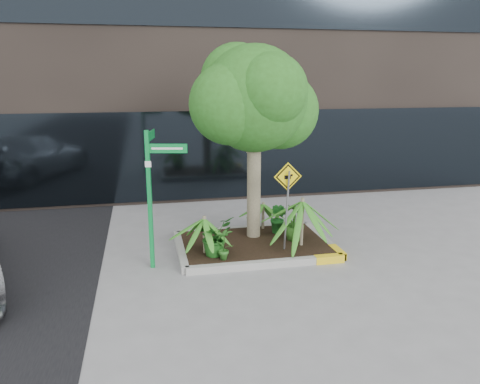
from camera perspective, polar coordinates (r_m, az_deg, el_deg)
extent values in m
plane|color=gray|center=(10.01, 1.00, -7.56)|extent=(80.00, 80.00, 0.00)
cube|color=#9E9E99|center=(11.31, 0.40, -4.59)|extent=(3.20, 0.15, 0.15)
cube|color=#9E9E99|center=(9.31, 3.32, -8.79)|extent=(3.20, 0.15, 0.15)
cube|color=#9E9E99|center=(10.06, -7.24, -7.09)|extent=(0.15, 2.20, 0.15)
cube|color=#9E9E99|center=(10.77, 10.07, -5.78)|extent=(0.15, 2.20, 0.15)
cube|color=yellow|center=(9.71, 10.83, -8.04)|extent=(0.60, 0.17, 0.15)
cube|color=black|center=(10.28, 1.72, -6.25)|extent=(3.05, 2.05, 0.06)
cylinder|color=gray|center=(10.31, 1.70, 1.31)|extent=(0.30, 0.30, 2.83)
cylinder|color=gray|center=(10.16, 2.26, 7.05)|extent=(0.54, 0.15, 0.92)
sphere|color=#275F1B|center=(10.08, 1.78, 11.30)|extent=(2.26, 2.26, 2.26)
sphere|color=#275F1B|center=(10.54, 4.94, 9.83)|extent=(1.70, 1.70, 1.70)
sphere|color=#275F1B|center=(9.78, -1.24, 10.67)|extent=(1.70, 1.70, 1.70)
sphere|color=#275F1B|center=(9.57, 3.72, 12.27)|extent=(1.51, 1.51, 1.51)
sphere|color=#275F1B|center=(10.47, -0.38, 13.47)|extent=(1.60, 1.60, 1.60)
cylinder|color=gray|center=(10.01, 7.56, -3.58)|extent=(0.07, 0.07, 1.05)
cylinder|color=gray|center=(9.57, -4.35, -5.18)|extent=(0.07, 0.07, 0.78)
cylinder|color=gray|center=(11.07, 2.82, -2.86)|extent=(0.07, 0.07, 0.65)
imported|color=#1A5317|center=(9.43, -3.12, -5.39)|extent=(1.00, 1.00, 0.80)
imported|color=#2F681F|center=(10.36, 6.68, -3.67)|extent=(0.50, 0.50, 0.80)
imported|color=#296820|center=(9.22, -1.97, -6.31)|extent=(0.42, 0.42, 0.65)
imported|color=#1D6521|center=(10.74, 4.70, -3.20)|extent=(0.54, 0.54, 0.72)
cube|color=#0D933D|center=(9.08, -10.94, -1.10)|extent=(0.09, 0.09, 2.70)
cube|color=#0D933D|center=(8.81, -8.89, 5.27)|extent=(0.74, 0.18, 0.17)
cube|color=#0D933D|center=(9.20, -10.85, 6.77)|extent=(0.18, 0.74, 0.17)
cube|color=white|center=(8.79, -8.89, 5.26)|extent=(0.57, 0.13, 0.04)
cube|color=white|center=(9.20, -10.95, 6.77)|extent=(0.13, 0.57, 0.04)
cube|color=white|center=(8.88, -11.15, 3.35)|extent=(0.11, 0.03, 0.12)
cylinder|color=slate|center=(9.53, 5.71, -2.35)|extent=(0.04, 0.27, 1.70)
cube|color=yellow|center=(9.33, 5.85, 1.88)|extent=(0.57, 0.02, 0.57)
cube|color=black|center=(9.32, 5.87, 1.87)|extent=(0.51, 0.01, 0.51)
cube|color=yellow|center=(9.32, 5.88, 1.87)|extent=(0.43, 0.01, 0.43)
cube|color=black|center=(9.32, 5.83, 1.80)|extent=(0.14, 0.00, 0.08)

